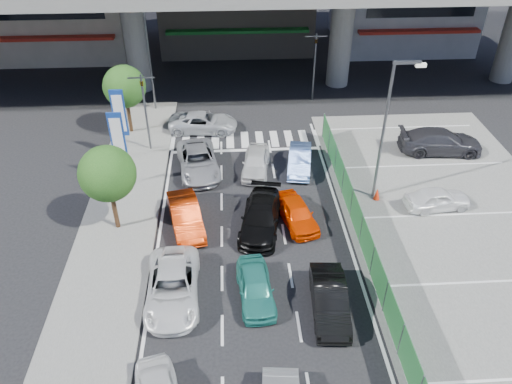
{
  "coord_description": "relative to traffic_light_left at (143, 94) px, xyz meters",
  "views": [
    {
      "loc": [
        -1.01,
        -16.61,
        16.63
      ],
      "look_at": [
        0.2,
        3.66,
        2.25
      ],
      "focal_mm": 35.0,
      "sensor_mm": 36.0,
      "label": 1
    }
  ],
  "objects": [
    {
      "name": "parked_sedan_white",
      "position": [
        16.36,
        -7.32,
        -3.27
      ],
      "size": [
        3.72,
        1.82,
        1.22
      ],
      "primitive_type": "imported",
      "rotation": [
        0.0,
        0.0,
        1.68
      ],
      "color": "white",
      "rests_on": "parking_lot"
    },
    {
      "name": "tree_near",
      "position": [
        -0.8,
        -8.0,
        -0.55
      ],
      "size": [
        2.8,
        2.8,
        4.8
      ],
      "color": "#382314",
      "rests_on": "ground"
    },
    {
      "name": "taxi_teal_mid",
      "position": [
        6.09,
        -13.24,
        -3.3
      ],
      "size": [
        1.78,
        3.82,
        1.27
      ],
      "primitive_type": "imported",
      "rotation": [
        0.0,
        0.0,
        0.08
      ],
      "color": "teal",
      "rests_on": "ground"
    },
    {
      "name": "traffic_light_right",
      "position": [
        11.7,
        7.0,
        0.0
      ],
      "size": [
        1.6,
        1.24,
        5.2
      ],
      "color": "#595B60",
      "rests_on": "ground"
    },
    {
      "name": "parked_sedan_dgrey",
      "position": [
        18.67,
        -1.42,
        -3.11
      ],
      "size": [
        5.44,
        2.58,
        1.53
      ],
      "primitive_type": "imported",
      "rotation": [
        0.0,
        0.0,
        1.49
      ],
      "color": "#302F35",
      "rests_on": "parking_lot"
    },
    {
      "name": "street_lamp_right",
      "position": [
        13.37,
        -6.0,
        0.83
      ],
      "size": [
        1.65,
        0.22,
        8.0
      ],
      "color": "#595B60",
      "rests_on": "ground"
    },
    {
      "name": "parking_lot",
      "position": [
        17.2,
        -10.0,
        -3.91
      ],
      "size": [
        12.0,
        28.0,
        0.06
      ],
      "primitive_type": "cube",
      "color": "#5C5C59",
      "rests_on": "ground"
    },
    {
      "name": "fence_run",
      "position": [
        11.5,
        -11.0,
        -3.04
      ],
      "size": [
        0.16,
        22.0,
        1.8
      ],
      "primitive_type": null,
      "color": "#205F2D",
      "rests_on": "ground"
    },
    {
      "name": "ground",
      "position": [
        6.2,
        -12.0,
        -3.94
      ],
      "size": [
        120.0,
        120.0,
        0.0
      ],
      "primitive_type": "plane",
      "color": "black",
      "rests_on": "ground"
    },
    {
      "name": "signboard_near",
      "position": [
        -1.0,
        -4.01,
        -0.87
      ],
      "size": [
        0.8,
        0.14,
        4.7
      ],
      "color": "#595B60",
      "rests_on": "ground"
    },
    {
      "name": "traffic_light_left",
      "position": [
        0.0,
        0.0,
        0.0
      ],
      "size": [
        1.6,
        1.24,
        5.2
      ],
      "color": "#595B60",
      "rests_on": "ground"
    },
    {
      "name": "tree_far",
      "position": [
        -1.6,
        2.5,
        -0.55
      ],
      "size": [
        2.8,
        2.8,
        4.8
      ],
      "color": "#382314",
      "rests_on": "ground"
    },
    {
      "name": "kei_truck_front_right",
      "position": [
        9.4,
        -2.84,
        -3.31
      ],
      "size": [
        1.92,
        3.97,
        1.25
      ],
      "primitive_type": "imported",
      "rotation": [
        0.0,
        0.0,
        -0.16
      ],
      "color": "#5E82CB",
      "rests_on": "ground"
    },
    {
      "name": "sidewalk_left",
      "position": [
        -0.8,
        -8.0,
        -3.88
      ],
      "size": [
        4.0,
        30.0,
        0.12
      ],
      "primitive_type": "cube",
      "color": "#5C5C59",
      "rests_on": "ground"
    },
    {
      "name": "crossing_wagon_silver",
      "position": [
        3.38,
        2.46,
        -3.28
      ],
      "size": [
        4.86,
        2.55,
        1.31
      ],
      "primitive_type": "imported",
      "rotation": [
        0.0,
        0.0,
        1.49
      ],
      "color": "silver",
      "rests_on": "ground"
    },
    {
      "name": "street_lamp_left",
      "position": [
        -0.13,
        6.0,
        0.83
      ],
      "size": [
        1.65,
        0.22,
        8.0
      ],
      "color": "#595B60",
      "rests_on": "ground"
    },
    {
      "name": "traffic_cone",
      "position": [
        13.32,
        -6.32,
        -3.53
      ],
      "size": [
        0.36,
        0.36,
        0.69
      ],
      "primitive_type": "cone",
      "rotation": [
        0.0,
        0.0,
        -0.02
      ],
      "color": "red",
      "rests_on": "parking_lot"
    },
    {
      "name": "taxi_orange_left",
      "position": [
        2.76,
        -8.08,
        -3.25
      ],
      "size": [
        2.34,
        4.41,
        1.38
      ],
      "primitive_type": "imported",
      "rotation": [
        0.0,
        0.0,
        0.22
      ],
      "color": "red",
      "rests_on": "ground"
    },
    {
      "name": "sedan_white_front_mid",
      "position": [
        6.71,
        -2.94,
        -3.28
      ],
      "size": [
        2.11,
        4.03,
        1.31
      ],
      "primitive_type": "imported",
      "rotation": [
        0.0,
        0.0,
        -0.15
      ],
      "color": "silver",
      "rests_on": "ground"
    },
    {
      "name": "sedan_black_mid",
      "position": [
        6.65,
        -8.4,
        -3.25
      ],
      "size": [
        2.81,
        5.04,
        1.38
      ],
      "primitive_type": "imported",
      "rotation": [
        0.0,
        0.0,
        -0.19
      ],
      "color": "black",
      "rests_on": "ground"
    },
    {
      "name": "sedan_white_mid_left",
      "position": [
        2.47,
        -13.06,
        -3.25
      ],
      "size": [
        2.4,
        4.97,
        1.36
      ],
      "primitive_type": "imported",
      "rotation": [
        0.0,
        0.0,
        0.03
      ],
      "color": "silver",
      "rests_on": "ground"
    },
    {
      "name": "signboard_far",
      "position": [
        -1.4,
        -1.01,
        -0.87
      ],
      "size": [
        0.8,
        0.14,
        4.7
      ],
      "color": "#595B60",
      "rests_on": "ground"
    },
    {
      "name": "hatch_black_mid_right",
      "position": [
        9.18,
        -14.21,
        -3.26
      ],
      "size": [
        1.67,
        4.16,
        1.34
      ],
      "primitive_type": "imported",
      "rotation": [
        0.0,
        0.0,
        -0.06
      ],
      "color": "black",
      "rests_on": "ground"
    },
    {
      "name": "taxi_orange_right",
      "position": [
        8.55,
        -8.08,
        -3.3
      ],
      "size": [
        2.36,
        3.96,
        1.26
      ],
      "primitive_type": "imported",
      "rotation": [
        0.0,
        0.0,
        0.25
      ],
      "color": "#EB3800",
      "rests_on": "ground"
    },
    {
      "name": "wagon_silver_front_left",
      "position": [
        3.22,
        -2.71,
        -3.25
      ],
      "size": [
        3.03,
        5.26,
        1.38
      ],
      "primitive_type": "imported",
      "rotation": [
        0.0,
        0.0,
        0.16
      ],
      "color": "gray",
      "rests_on": "ground"
    }
  ]
}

